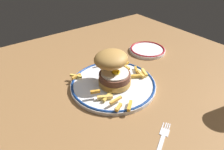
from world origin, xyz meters
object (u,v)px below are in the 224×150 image
object	(u,v)px
burger	(113,67)
side_plate	(147,50)
fork	(161,142)
dinner_plate	(112,84)

from	to	relation	value
burger	side_plate	distance (cm)	29.61
side_plate	fork	bearing A→B (deg)	-130.89
dinner_plate	burger	size ratio (longest dim) A/B	2.01
side_plate	burger	bearing A→B (deg)	-158.20
burger	dinner_plate	bearing A→B (deg)	-154.40
burger	fork	distance (cm)	26.67
burger	fork	xyz separation A→B (cm)	(-4.42, -25.38, -6.91)
dinner_plate	side_plate	bearing A→B (deg)	21.90
dinner_plate	burger	xyz separation A→B (cm)	(0.66, 0.32, 6.25)
side_plate	fork	size ratio (longest dim) A/B	1.16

